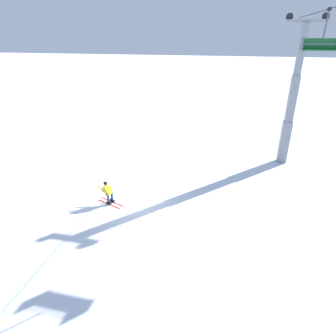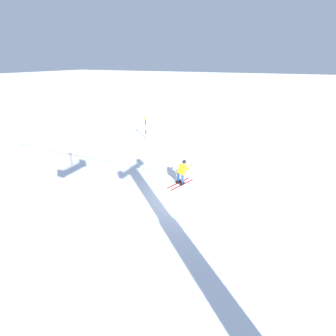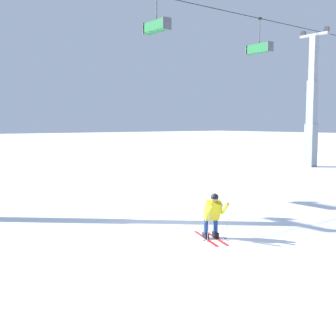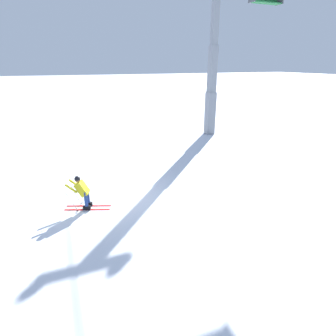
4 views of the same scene
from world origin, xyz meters
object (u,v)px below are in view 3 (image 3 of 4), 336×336
chairlift_seat_second (156,26)px  chairlift_seat_middle (259,48)px  skier_carving_main (213,213)px  lift_tower_far (312,110)px

chairlift_seat_second → chairlift_seat_middle: (8.46, -0.00, -0.28)m
chairlift_seat_second → chairlift_seat_middle: same height
skier_carving_main → lift_tower_far: 23.45m
skier_carving_main → lift_tower_far: lift_tower_far is taller
lift_tower_far → chairlift_seat_middle: bearing=180.0°
chairlift_seat_second → chairlift_seat_middle: size_ratio=0.87×
chairlift_seat_middle → skier_carving_main: bearing=-143.1°
chairlift_seat_second → chairlift_seat_middle: bearing=-0.0°
skier_carving_main → chairlift_seat_middle: bearing=36.9°
skier_carving_main → chairlift_seat_middle: chairlift_seat_middle is taller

